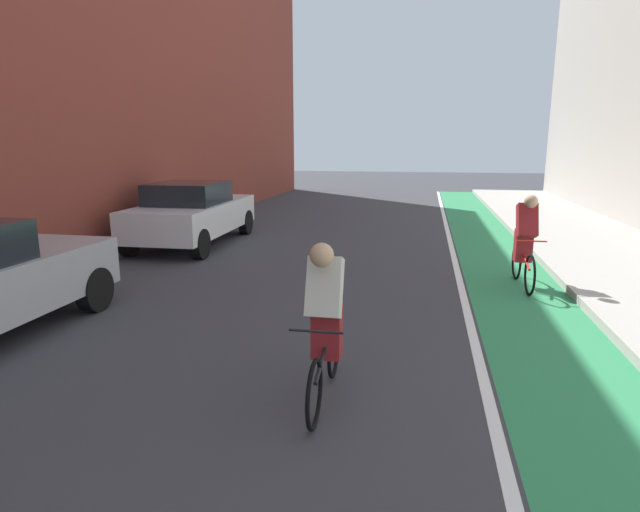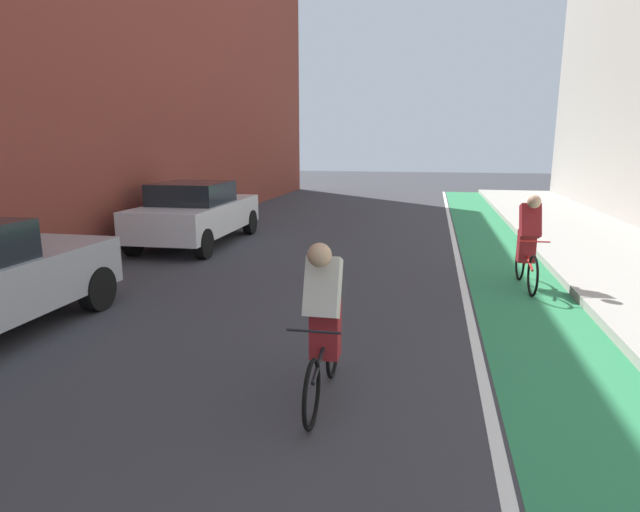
% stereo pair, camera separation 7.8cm
% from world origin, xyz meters
% --- Properties ---
extents(ground_plane, '(74.66, 74.66, 0.00)m').
position_xyz_m(ground_plane, '(0.00, 12.97, 0.00)').
color(ground_plane, '#38383D').
extents(bike_lane_paint, '(1.60, 33.93, 0.00)m').
position_xyz_m(bike_lane_paint, '(3.70, 14.97, 0.00)').
color(bike_lane_paint, '#2D8451').
rests_on(bike_lane_paint, ground).
extents(lane_divider_stripe, '(0.12, 33.93, 0.00)m').
position_xyz_m(lane_divider_stripe, '(2.80, 14.97, 0.00)').
color(lane_divider_stripe, white).
rests_on(lane_divider_stripe, ground).
extents(parked_sedan_white, '(1.97, 4.36, 1.53)m').
position_xyz_m(parked_sedan_white, '(-3.44, 16.20, 0.78)').
color(parked_sedan_white, silver).
rests_on(parked_sedan_white, ground).
extents(cyclist_mid, '(0.48, 1.68, 1.59)m').
position_xyz_m(cyclist_mid, '(1.22, 9.00, 0.80)').
color(cyclist_mid, black).
rests_on(cyclist_mid, ground).
extents(cyclist_trailing, '(0.48, 1.73, 1.62)m').
position_xyz_m(cyclist_trailing, '(3.83, 13.69, 0.85)').
color(cyclist_trailing, black).
rests_on(cyclist_trailing, ground).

